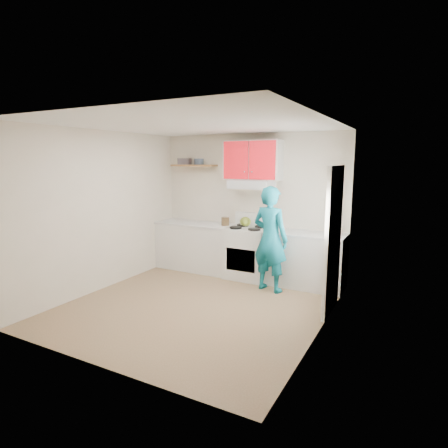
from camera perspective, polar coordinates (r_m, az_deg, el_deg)
The scene contains 21 objects.
floor at distance 5.68m, azimuth -4.04°, elevation -12.24°, with size 3.80×3.80×0.00m, color brown.
ceiling at distance 5.29m, azimuth -4.38°, elevation 14.90°, with size 3.60×3.80×0.04m, color white.
back_wall at distance 7.00m, azimuth 4.12°, elevation 2.94°, with size 3.60×0.04×2.60m, color beige.
front_wall at distance 3.88m, azimuth -19.31°, elevation -2.99°, with size 3.60×0.04×2.60m, color beige.
left_wall at distance 6.46m, azimuth -17.85°, elevation 1.95°, with size 0.04×3.80×2.60m, color beige.
right_wall at distance 4.64m, azimuth 14.97°, elevation -0.78°, with size 0.04×3.80×2.60m, color beige.
door at distance 5.37m, azimuth 16.30°, elevation -2.44°, with size 0.05×0.85×2.05m, color white.
door_glass at distance 5.30m, azimuth 16.23°, elevation 2.08°, with size 0.01×0.55×0.95m, color white.
counter_left at distance 7.37m, azimuth -4.35°, elevation -3.44°, with size 1.52×0.60×0.90m, color silver.
counter_right at distance 6.50m, azimuth 12.20°, elevation -5.41°, with size 1.32×0.60×0.90m, color silver.
stove at distance 6.81m, azimuth 3.69°, elevation -4.42°, with size 0.76×0.65×0.92m, color white.
range_hood at distance 6.72m, azimuth 4.18°, elevation 6.05°, with size 0.76×0.44×0.15m, color silver.
upper_cabinets at distance 6.76m, azimuth 4.41°, elevation 9.67°, with size 1.02×0.33×0.70m, color red.
shelf at distance 7.36m, azimuth -4.61°, elevation 8.89°, with size 0.90×0.30×0.04m, color brown.
books at distance 7.49m, azimuth -6.03°, elevation 9.48°, with size 0.23×0.17×0.12m, color #473E42.
tin at distance 7.30m, azimuth -3.85°, elevation 9.48°, with size 0.19×0.19×0.11m, color #333D4C.
kettle at distance 6.86m, azimuth 3.28°, elevation 0.37°, with size 0.21×0.21×0.18m, color olive.
crock at distance 6.95m, azimuth 0.19°, elevation 0.32°, with size 0.15×0.15×0.18m, color #4B3721.
cutting_board at distance 6.42m, azimuth 10.57°, elevation -1.33°, with size 0.29×0.21×0.02m, color olive.
silicone_mat at distance 6.32m, azimuth 15.98°, elevation -1.78°, with size 0.32×0.27×0.01m, color red.
person at distance 6.10m, azimuth 7.06°, elevation -2.28°, with size 0.63×0.41×1.72m, color #0C6173.
Camera 1 is at (2.81, -4.45, 2.11)m, focal length 29.99 mm.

